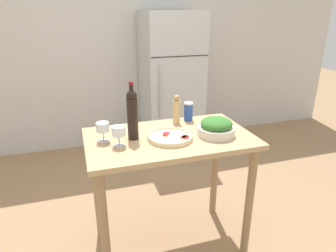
% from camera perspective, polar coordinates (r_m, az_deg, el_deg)
% --- Properties ---
extents(ground_plane, '(14.00, 14.00, 0.00)m').
position_cam_1_polar(ground_plane, '(2.49, 0.24, -21.48)').
color(ground_plane, '#9E7A56').
extents(wall_back, '(6.40, 0.08, 2.60)m').
position_cam_1_polar(wall_back, '(3.90, -9.50, 15.13)').
color(wall_back, silver).
rests_on(wall_back, ground_plane).
extents(refrigerator, '(0.68, 0.67, 1.70)m').
position_cam_1_polar(refrigerator, '(3.75, 0.59, 8.11)').
color(refrigerator, '#B7BCC1').
rests_on(refrigerator, ground_plane).
extents(prep_counter, '(1.10, 0.65, 0.91)m').
position_cam_1_polar(prep_counter, '(2.06, 0.27, -5.94)').
color(prep_counter, tan).
rests_on(prep_counter, ground_plane).
extents(wine_bottle, '(0.07, 0.07, 0.38)m').
position_cam_1_polar(wine_bottle, '(1.91, -6.80, 2.38)').
color(wine_bottle, black).
rests_on(wine_bottle, prep_counter).
extents(wine_glass_near, '(0.08, 0.08, 0.13)m').
position_cam_1_polar(wine_glass_near, '(1.85, -9.41, -1.15)').
color(wine_glass_near, silver).
rests_on(wine_glass_near, prep_counter).
extents(wine_glass_far, '(0.08, 0.08, 0.13)m').
position_cam_1_polar(wine_glass_far, '(1.93, -12.33, -0.34)').
color(wine_glass_far, silver).
rests_on(wine_glass_far, prep_counter).
extents(pepper_mill, '(0.05, 0.05, 0.22)m').
position_cam_1_polar(pepper_mill, '(2.19, 1.63, 3.06)').
color(pepper_mill, tan).
rests_on(pepper_mill, prep_counter).
extents(salad_bowl, '(0.25, 0.25, 0.13)m').
position_cam_1_polar(salad_bowl, '(2.02, 9.17, -0.23)').
color(salad_bowl, silver).
rests_on(salad_bowl, prep_counter).
extents(homemade_pizza, '(0.30, 0.30, 0.03)m').
position_cam_1_polar(homemade_pizza, '(1.94, 0.42, -2.05)').
color(homemade_pizza, beige).
rests_on(homemade_pizza, prep_counter).
extents(salt_canister, '(0.07, 0.07, 0.14)m').
position_cam_1_polar(salt_canister, '(2.27, 3.91, 2.77)').
color(salt_canister, '#284CA3').
rests_on(salt_canister, prep_counter).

